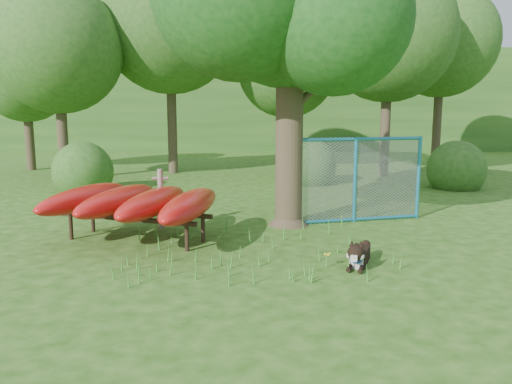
{
  "coord_description": "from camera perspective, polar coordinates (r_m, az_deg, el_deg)",
  "views": [
    {
      "loc": [
        0.16,
        -7.46,
        2.42
      ],
      "look_at": [
        0.2,
        1.2,
        1.0
      ],
      "focal_mm": 35.0,
      "sensor_mm": 36.0,
      "label": 1
    }
  ],
  "objects": [
    {
      "name": "kayak_rack",
      "position": [
        9.53,
        -13.63,
        -1.07
      ],
      "size": [
        3.37,
        3.63,
        0.98
      ],
      "rotation": [
        0.0,
        0.0,
        -0.34
      ],
      "color": "black",
      "rests_on": "ground"
    },
    {
      "name": "bg_tree_f",
      "position": [
        22.46,
        -24.89,
        11.81
      ],
      "size": [
        3.6,
        3.6,
        5.55
      ],
      "color": "#392D1F",
      "rests_on": "ground"
    },
    {
      "name": "ground",
      "position": [
        7.85,
        -1.44,
        -8.66
      ],
      "size": [
        80.0,
        80.0,
        0.0
      ],
      "primitive_type": "plane",
      "color": "#214A0E",
      "rests_on": "ground"
    },
    {
      "name": "wooded_hillside",
      "position": [
        35.47,
        -0.52,
        10.25
      ],
      "size": [
        80.0,
        12.0,
        6.0
      ],
      "primitive_type": "cube",
      "color": "#27531A",
      "rests_on": "ground"
    },
    {
      "name": "bg_tree_e",
      "position": [
        23.02,
        20.46,
        15.76
      ],
      "size": [
        4.6,
        4.6,
        7.55
      ],
      "color": "#392D1F",
      "rests_on": "ground"
    },
    {
      "name": "shrub_right",
      "position": [
        16.88,
        21.8,
        0.4
      ],
      "size": [
        1.8,
        1.8,
        1.8
      ],
      "primitive_type": "sphere",
      "color": "#27531A",
      "rests_on": "ground"
    },
    {
      "name": "wooden_post",
      "position": [
        10.46,
        -10.83,
        -0.58
      ],
      "size": [
        0.34,
        0.14,
        1.24
      ],
      "rotation": [
        0.0,
        0.0,
        0.21
      ],
      "color": "#6F6253",
      "rests_on": "ground"
    },
    {
      "name": "bg_tree_b",
      "position": [
        19.97,
        -9.86,
        18.37
      ],
      "size": [
        5.2,
        5.2,
        8.22
      ],
      "color": "#392D1F",
      "rests_on": "ground"
    },
    {
      "name": "shrub_mid",
      "position": [
        16.74,
        6.06,
        0.95
      ],
      "size": [
        1.8,
        1.8,
        1.8
      ],
      "primitive_type": "sphere",
      "color": "#27531A",
      "rests_on": "ground"
    },
    {
      "name": "shrub_left",
      "position": [
        16.01,
        -19.06,
        0.1
      ],
      "size": [
        1.8,
        1.8,
        1.8
      ],
      "primitive_type": "sphere",
      "color": "#27531A",
      "rests_on": "ground"
    },
    {
      "name": "bg_tree_d",
      "position": [
        19.27,
        14.96,
        16.96
      ],
      "size": [
        4.8,
        4.8,
        7.5
      ],
      "color": "#392D1F",
      "rests_on": "ground"
    },
    {
      "name": "wildflower_clump",
      "position": [
        7.89,
        8.12,
        -7.19
      ],
      "size": [
        0.11,
        0.11,
        0.24
      ],
      "rotation": [
        0.0,
        0.0,
        -0.22
      ],
      "color": "#418B2D",
      "rests_on": "ground"
    },
    {
      "name": "bg_tree_c",
      "position": [
        20.58,
        3.59,
        14.0
      ],
      "size": [
        4.0,
        4.0,
        6.12
      ],
      "color": "#392D1F",
      "rests_on": "ground"
    },
    {
      "name": "fence_section",
      "position": [
        11.03,
        11.26,
        1.36
      ],
      "size": [
        3.1,
        0.85,
        3.09
      ],
      "rotation": [
        0.0,
        0.0,
        0.24
      ],
      "color": "teal",
      "rests_on": "ground"
    },
    {
      "name": "bg_tree_a",
      "position": [
        18.8,
        -21.77,
        14.97
      ],
      "size": [
        4.4,
        4.4,
        6.7
      ],
      "color": "#392D1F",
      "rests_on": "ground"
    },
    {
      "name": "husky_dog",
      "position": [
        8.05,
        11.63,
        -7.11
      ],
      "size": [
        0.56,
        1.04,
        0.49
      ],
      "rotation": [
        0.0,
        0.0,
        -0.35
      ],
      "color": "black",
      "rests_on": "ground"
    }
  ]
}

